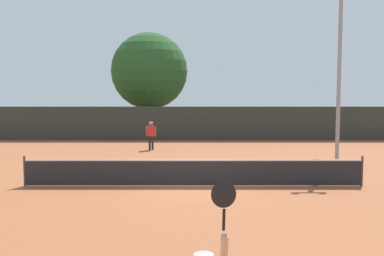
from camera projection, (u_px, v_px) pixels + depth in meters
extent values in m
plane|color=#9E5633|center=(192.00, 186.00, 16.61)|extent=(120.00, 120.00, 0.00)
cube|color=#232328|center=(192.00, 173.00, 16.57)|extent=(11.94, 0.03, 0.91)
cube|color=white|center=(192.00, 160.00, 16.53)|extent=(11.94, 0.04, 0.06)
cylinder|color=#333338|center=(23.00, 171.00, 16.54)|extent=(0.08, 0.08, 1.07)
cylinder|color=#333338|center=(360.00, 171.00, 16.58)|extent=(0.08, 0.08, 1.07)
cube|color=#2D332D|center=(191.00, 123.00, 30.79)|extent=(28.20, 0.12, 2.21)
cylinder|color=white|center=(202.00, 256.00, 5.41)|extent=(0.23, 0.23, 0.04)
cylinder|color=tan|center=(222.00, 253.00, 5.49)|extent=(0.09, 0.31, 0.53)
cylinder|color=black|center=(222.00, 220.00, 5.52)|extent=(0.04, 0.11, 0.28)
ellipsoid|color=black|center=(222.00, 194.00, 5.55)|extent=(0.30, 0.13, 0.36)
cube|color=red|center=(149.00, 131.00, 26.06)|extent=(0.38, 0.22, 0.56)
sphere|color=#8C6647|center=(149.00, 124.00, 26.03)|extent=(0.22, 0.22, 0.22)
cylinder|color=white|center=(149.00, 123.00, 26.02)|extent=(0.23, 0.23, 0.04)
cylinder|color=black|center=(148.00, 143.00, 26.12)|extent=(0.12, 0.12, 0.76)
cylinder|color=black|center=(151.00, 143.00, 26.12)|extent=(0.12, 0.12, 0.76)
cylinder|color=#8C6647|center=(145.00, 132.00, 26.06)|extent=(0.09, 0.17, 0.54)
cylinder|color=#8C6647|center=(154.00, 132.00, 26.06)|extent=(0.09, 0.15, 0.54)
sphere|color=#CCE033|center=(214.00, 168.00, 20.12)|extent=(0.07, 0.07, 0.07)
cylinder|color=gray|center=(338.00, 59.00, 21.31)|extent=(0.18, 0.18, 9.49)
cylinder|color=brown|center=(148.00, 116.00, 36.19)|extent=(0.56, 0.56, 2.52)
sphere|color=#235123|center=(148.00, 71.00, 35.88)|extent=(5.86, 5.86, 5.86)
cube|color=navy|center=(150.00, 124.00, 36.69)|extent=(2.28, 4.36, 0.90)
cube|color=#2D333D|center=(150.00, 114.00, 36.32)|extent=(1.90, 2.35, 0.64)
cylinder|color=black|center=(142.00, 126.00, 38.11)|extent=(0.22, 0.60, 0.60)
cylinder|color=black|center=(162.00, 126.00, 38.11)|extent=(0.22, 0.60, 0.60)
cylinder|color=black|center=(138.00, 129.00, 35.32)|extent=(0.22, 0.60, 0.60)
cylinder|color=black|center=(160.00, 129.00, 35.32)|extent=(0.22, 0.60, 0.60)
cube|color=black|center=(221.00, 124.00, 36.27)|extent=(2.16, 4.31, 0.90)
cube|color=#2D333D|center=(221.00, 115.00, 35.91)|extent=(1.84, 2.30, 0.64)
cylinder|color=black|center=(209.00, 127.00, 37.69)|extent=(0.22, 0.60, 0.60)
cylinder|color=black|center=(230.00, 127.00, 37.70)|extent=(0.22, 0.60, 0.60)
cylinder|color=black|center=(211.00, 130.00, 34.90)|extent=(0.22, 0.60, 0.60)
cylinder|color=black|center=(233.00, 130.00, 34.91)|extent=(0.22, 0.60, 0.60)
cube|color=red|center=(275.00, 124.00, 36.29)|extent=(2.28, 4.36, 0.90)
cube|color=#2D333D|center=(275.00, 115.00, 35.93)|extent=(1.90, 2.35, 0.64)
cylinder|color=black|center=(261.00, 127.00, 37.71)|extent=(0.22, 0.60, 0.60)
cylinder|color=black|center=(282.00, 127.00, 37.72)|extent=(0.22, 0.60, 0.60)
cylinder|color=black|center=(267.00, 130.00, 34.92)|extent=(0.22, 0.60, 0.60)
cylinder|color=black|center=(289.00, 130.00, 34.93)|extent=(0.22, 0.60, 0.60)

